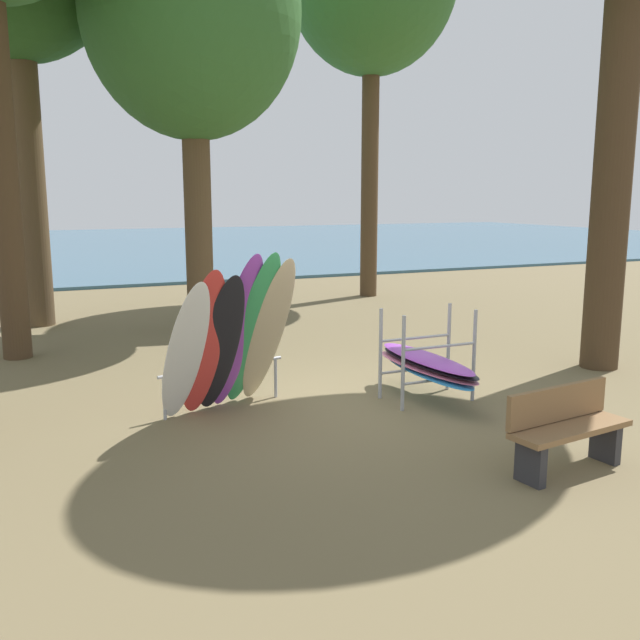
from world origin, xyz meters
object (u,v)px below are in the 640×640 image
object	(u,v)px
leaning_board_pile	(230,340)
board_storage_rack	(427,364)
park_bench	(566,427)
tree_far_right_back	(192,14)

from	to	relation	value
leaning_board_pile	board_storage_rack	bearing A→B (deg)	-9.58
leaning_board_pile	park_bench	xyz separation A→B (m)	(2.57, -3.10, -0.52)
tree_far_right_back	leaning_board_pile	world-z (taller)	tree_far_right_back
tree_far_right_back	park_bench	size ratio (longest dim) A/B	6.04
tree_far_right_back	park_bench	bearing A→B (deg)	-80.37
board_storage_rack	park_bench	xyz separation A→B (m)	(-0.05, -2.65, -0.04)
park_bench	leaning_board_pile	bearing A→B (deg)	129.69
tree_far_right_back	leaning_board_pile	bearing A→B (deg)	-100.49
leaning_board_pile	board_storage_rack	size ratio (longest dim) A/B	0.98
board_storage_rack	park_bench	world-z (taller)	board_storage_rack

